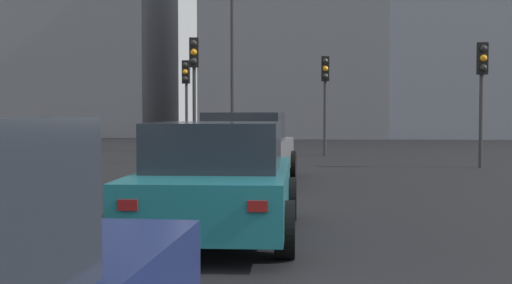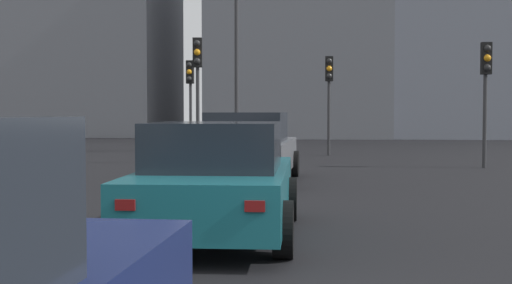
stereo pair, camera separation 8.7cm
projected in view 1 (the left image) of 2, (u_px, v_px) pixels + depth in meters
car_grey_right_lead at (246, 149)px, 15.70m from camera, size 4.49×2.15×1.59m
car_teal_right_second at (218, 181)px, 8.84m from camera, size 4.35×2.13×1.47m
traffic_light_near_left at (194, 73)px, 21.07m from camera, size 0.33×0.30×3.86m
traffic_light_near_right at (482, 77)px, 19.49m from camera, size 0.32×0.29×3.55m
traffic_light_far_left at (325, 84)px, 24.96m from camera, size 0.32×0.29×3.60m
traffic_light_far_right at (186, 86)px, 26.84m from camera, size 0.32×0.30×3.59m
street_lamp_kerbside at (232, 27)px, 27.50m from camera, size 0.56×0.36×8.58m
building_facade_left at (417, 59)px, 46.35m from camera, size 15.06×11.35×10.24m
building_facade_center at (297, 28)px, 45.22m from camera, size 11.97×11.00×14.10m
building_facade_right at (89, 7)px, 46.41m from camera, size 10.17×10.05×17.24m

